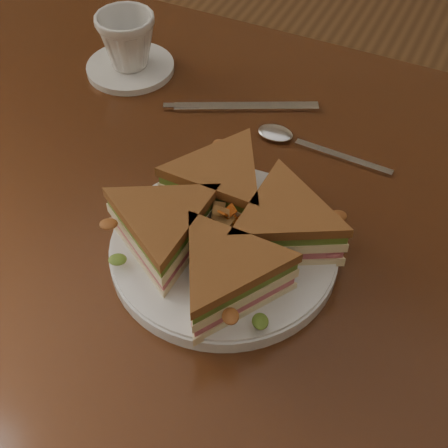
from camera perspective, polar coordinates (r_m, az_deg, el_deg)
name	(u,v)px	position (r m, az deg, el deg)	size (l,w,h in m)	color
table	(237,270)	(0.80, 1.24, -4.18)	(1.20, 0.80, 0.75)	#32170B
plate	(224,250)	(0.68, 0.00, -2.36)	(0.25, 0.25, 0.02)	white
sandwich_wedges	(224,227)	(0.66, 0.00, -0.29)	(0.30, 0.30, 0.06)	#FFEDBC
crisps_mound	(224,230)	(0.66, 0.00, -0.53)	(0.09, 0.09, 0.05)	#CF5C1A
spoon	(291,139)	(0.83, 6.18, 7.71)	(0.18, 0.03, 0.01)	silver
knife	(236,107)	(0.88, 1.08, 10.63)	(0.20, 0.11, 0.00)	silver
saucer	(130,68)	(0.96, -8.55, 13.97)	(0.13, 0.13, 0.01)	white
coffee_cup	(127,41)	(0.94, -8.86, 16.22)	(0.08, 0.08, 0.08)	white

